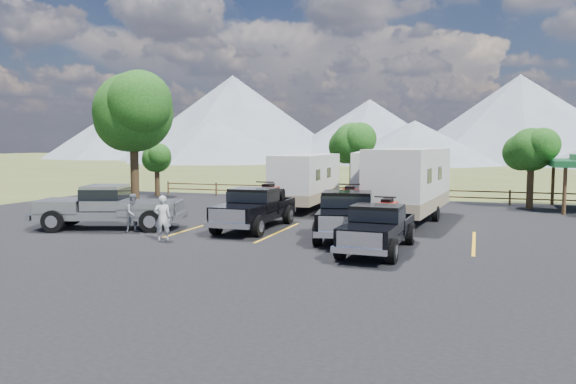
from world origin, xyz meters
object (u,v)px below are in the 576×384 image
(pickup_silver, at_px, (109,206))
(rig_center, at_px, (347,212))
(trailer_left, at_px, (306,181))
(trailer_right, at_px, (410,183))
(rig_left, at_px, (255,207))
(person_a, at_px, (163,218))
(person_b, at_px, (134,213))
(rig_right, at_px, (378,226))
(tree_big_nw, at_px, (133,113))
(trailer_center, at_px, (378,181))

(pickup_silver, bearing_deg, rig_center, 78.26)
(trailer_left, relative_size, trailer_right, 0.89)
(rig_left, height_order, trailer_right, trailer_right)
(rig_center, xyz_separation_m, person_a, (-6.68, -3.21, -0.12))
(rig_left, bearing_deg, trailer_right, 36.78)
(rig_left, bearing_deg, person_a, -119.72)
(trailer_right, relative_size, person_b, 6.20)
(rig_left, relative_size, rig_right, 1.09)
(rig_left, xyz_separation_m, rig_right, (6.12, -3.53, -0.09))
(rig_right, distance_m, trailer_right, 8.31)
(trailer_right, bearing_deg, tree_big_nw, -173.03)
(rig_center, relative_size, trailer_center, 0.67)
(rig_right, relative_size, person_b, 3.42)
(person_b, bearing_deg, trailer_right, -15.37)
(rig_left, height_order, trailer_center, trailer_center)
(rig_center, bearing_deg, tree_big_nw, 150.30)
(rig_left, bearing_deg, person_b, -150.75)
(tree_big_nw, bearing_deg, trailer_left, 20.86)
(trailer_left, height_order, trailer_center, trailer_center)
(person_b, bearing_deg, person_a, -82.19)
(tree_big_nw, bearing_deg, rig_left, -25.17)
(rig_left, relative_size, person_b, 3.71)
(rig_left, bearing_deg, trailer_left, 89.65)
(rig_right, bearing_deg, tree_big_nw, 155.44)
(trailer_right, bearing_deg, trailer_left, 158.98)
(trailer_left, height_order, person_b, trailer_left)
(person_a, bearing_deg, rig_left, -150.37)
(person_b, bearing_deg, pickup_silver, 115.26)
(rig_center, xyz_separation_m, trailer_center, (-0.09, 8.07, 0.74))
(tree_big_nw, height_order, pickup_silver, tree_big_nw)
(trailer_right, relative_size, pickup_silver, 1.50)
(rig_center, distance_m, person_a, 7.41)
(trailer_right, relative_size, person_a, 5.74)
(rig_right, xyz_separation_m, trailer_center, (-1.82, 10.74, 0.86))
(person_b, bearing_deg, trailer_center, -1.55)
(trailer_center, relative_size, pickup_silver, 1.41)
(rig_center, distance_m, trailer_left, 9.76)
(rig_right, relative_size, trailer_left, 0.62)
(trailer_center, bearing_deg, trailer_right, -60.00)
(rig_center, height_order, trailer_center, trailer_center)
(rig_right, distance_m, trailer_left, 12.93)
(rig_left, distance_m, trailer_left, 7.87)
(rig_left, bearing_deg, trailer_center, 58.93)
(rig_right, xyz_separation_m, trailer_left, (-6.11, 11.37, 0.76))
(rig_center, bearing_deg, trailer_center, 81.82)
(rig_center, relative_size, rig_right, 1.15)
(trailer_center, distance_m, trailer_right, 3.17)
(rig_right, distance_m, trailer_center, 10.93)
(rig_right, distance_m, person_b, 10.74)
(tree_big_nw, distance_m, trailer_center, 14.32)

